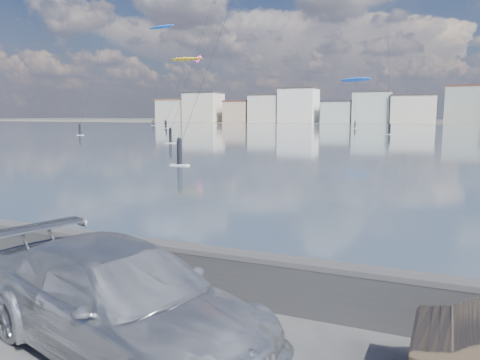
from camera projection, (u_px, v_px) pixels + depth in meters
name	position (u px, v px, depth m)	size (l,w,h in m)	color
ground	(76.00, 352.00, 7.16)	(700.00, 700.00, 0.00)	#333335
bay_water	(416.00, 133.00, 90.23)	(500.00, 177.00, 0.00)	#364656
far_shore_strip	(431.00, 123.00, 188.75)	(500.00, 60.00, 0.00)	#4C473D
seawall	(170.00, 264.00, 9.53)	(400.00, 0.36, 1.08)	#28282B
far_buildings	(435.00, 108.00, 174.68)	(240.79, 13.26, 14.60)	beige
car_silver	(122.00, 300.00, 7.09)	(2.28, 5.62, 1.63)	silver
kitesurfer_3	(356.00, 81.00, 127.14)	(8.24, 9.95, 13.84)	blue
kitesurfer_5	(197.00, 60.00, 159.57)	(7.90, 20.44, 24.86)	#E5338C
kitesurfer_6	(186.00, 60.00, 132.10)	(9.55, 16.04, 19.87)	#BF8C19
kitesurfer_15	(162.00, 28.00, 152.87)	(9.50, 9.06, 32.69)	blue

